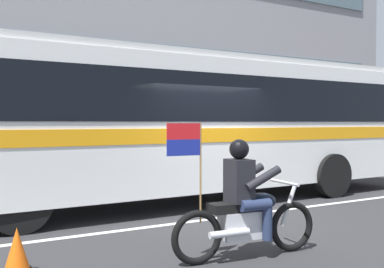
# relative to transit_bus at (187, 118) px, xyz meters

# --- Properties ---
(ground_plane) EXTENTS (60.00, 60.00, 0.00)m
(ground_plane) POSITION_rel_transit_bus_xyz_m (-0.16, -1.19, -1.88)
(ground_plane) COLOR #2B2B2D
(sidewalk_curb) EXTENTS (28.00, 3.80, 0.15)m
(sidewalk_curb) POSITION_rel_transit_bus_xyz_m (-0.16, 3.91, -1.81)
(sidewalk_curb) COLOR gray
(sidewalk_curb) RESTS_ON ground_plane
(lane_center_stripe) EXTENTS (26.60, 0.14, 0.01)m
(lane_center_stripe) POSITION_rel_transit_bus_xyz_m (-0.16, -1.79, -1.88)
(lane_center_stripe) COLOR silver
(lane_center_stripe) RESTS_ON ground_plane
(office_building_facade) EXTENTS (28.00, 0.89, 11.08)m
(office_building_facade) POSITION_rel_transit_bus_xyz_m (-0.16, 6.19, 3.66)
(office_building_facade) COLOR gray
(office_building_facade) RESTS_ON ground_plane
(transit_bus) EXTENTS (12.06, 2.87, 3.22)m
(transit_bus) POSITION_rel_transit_bus_xyz_m (0.00, 0.00, 0.00)
(transit_bus) COLOR white
(transit_bus) RESTS_ON ground_plane
(motorcycle_with_rider) EXTENTS (2.19, 0.65, 1.78)m
(motorcycle_with_rider) POSITION_rel_transit_bus_xyz_m (-1.35, -4.00, -1.22)
(motorcycle_with_rider) COLOR black
(motorcycle_with_rider) RESTS_ON ground_plane
(traffic_cone) EXTENTS (0.36, 0.36, 0.55)m
(traffic_cone) POSITION_rel_transit_bus_xyz_m (-4.05, -3.17, -1.63)
(traffic_cone) COLOR #EA590F
(traffic_cone) RESTS_ON ground_plane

